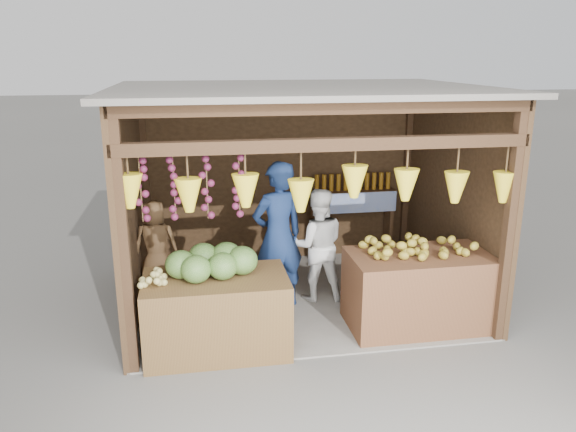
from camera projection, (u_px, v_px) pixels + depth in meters
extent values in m
plane|color=#514F49|center=(299.00, 298.00, 7.21)|extent=(80.00, 80.00, 0.00)
cube|color=slate|center=(299.00, 297.00, 7.21)|extent=(4.00, 3.00, 0.02)
cube|color=black|center=(281.00, 175.00, 8.27)|extent=(4.00, 0.06, 2.60)
cube|color=black|center=(131.00, 207.00, 6.53)|extent=(0.06, 3.00, 2.60)
cube|color=black|center=(453.00, 193.00, 7.18)|extent=(0.06, 3.00, 2.60)
cube|color=#605B54|center=(301.00, 89.00, 6.48)|extent=(4.30, 3.30, 0.06)
cube|color=black|center=(123.00, 247.00, 5.17)|extent=(0.11, 0.11, 2.60)
cube|color=black|center=(510.00, 226.00, 5.81)|extent=(0.11, 0.11, 2.60)
cube|color=black|center=(145.00, 181.00, 7.90)|extent=(0.11, 0.11, 2.60)
cube|color=black|center=(407.00, 171.00, 8.53)|extent=(0.11, 0.11, 2.60)
cube|color=black|center=(330.00, 144.00, 5.24)|extent=(4.00, 0.12, 0.12)
cube|color=black|center=(330.00, 108.00, 5.15)|extent=(4.00, 0.12, 0.12)
cube|color=#382314|center=(353.00, 192.00, 8.32)|extent=(1.25, 0.30, 0.05)
cube|color=#382314|center=(314.00, 227.00, 8.37)|extent=(0.05, 0.28, 1.05)
cube|color=#382314|center=(388.00, 224.00, 8.57)|extent=(0.05, 0.28, 1.05)
cube|color=blue|center=(355.00, 203.00, 8.21)|extent=(1.25, 0.02, 0.30)
cube|color=#4F351A|center=(217.00, 314.00, 5.84)|extent=(1.48, 0.85, 0.82)
cube|color=#522F1B|center=(418.00, 291.00, 6.35)|extent=(1.57, 0.85, 0.87)
cube|color=black|center=(160.00, 297.00, 6.88)|extent=(0.31, 0.31, 0.29)
imported|color=navy|center=(278.00, 237.00, 6.70)|extent=(0.78, 0.64, 1.83)
imported|color=silver|center=(318.00, 245.00, 6.99)|extent=(0.76, 0.62, 1.44)
imported|color=brown|center=(156.00, 244.00, 6.69)|extent=(0.57, 0.40, 1.08)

